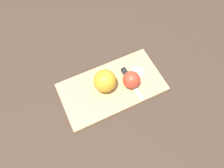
% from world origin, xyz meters
% --- Properties ---
extents(ground_plane, '(4.00, 4.00, 0.00)m').
position_xyz_m(ground_plane, '(0.00, 0.00, 0.00)').
color(ground_plane, '#38281E').
extents(cutting_board, '(0.41, 0.22, 0.02)m').
position_xyz_m(cutting_board, '(0.00, 0.00, 0.01)').
color(cutting_board, tan).
rests_on(cutting_board, ground_plane).
extents(apple_half_left, '(0.09, 0.09, 0.09)m').
position_xyz_m(apple_half_left, '(-0.02, 0.01, 0.06)').
color(apple_half_left, gold).
rests_on(apple_half_left, cutting_board).
extents(apple_half_right, '(0.07, 0.07, 0.07)m').
position_xyz_m(apple_half_right, '(0.07, -0.02, 0.05)').
color(apple_half_right, red).
rests_on(apple_half_right, cutting_board).
extents(knife, '(0.02, 0.15, 0.02)m').
position_xyz_m(knife, '(0.07, 0.01, 0.03)').
color(knife, silver).
rests_on(knife, cutting_board).
extents(apple_slice, '(0.06, 0.06, 0.01)m').
position_xyz_m(apple_slice, '(0.12, 0.01, 0.02)').
color(apple_slice, '#EFE5C6').
rests_on(apple_slice, cutting_board).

